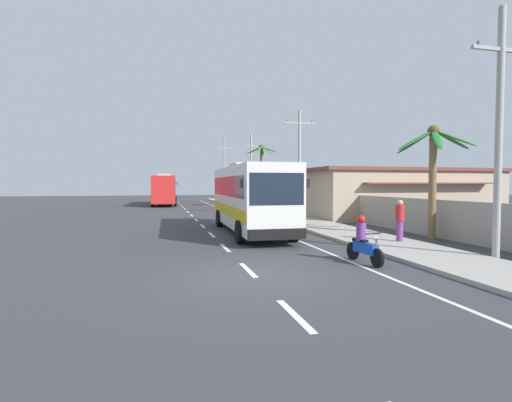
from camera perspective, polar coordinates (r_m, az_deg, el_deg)
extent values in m
plane|color=#3A3A3F|center=(11.10, -0.13, -11.13)|extent=(160.00, 160.00, 0.00)
cube|color=#A8A399|center=(22.67, 10.52, -3.96)|extent=(3.20, 90.00, 0.14)
cube|color=white|center=(8.09, 5.74, -16.38)|extent=(0.16, 2.00, 0.01)
cube|color=white|center=(11.96, -1.19, -10.11)|extent=(0.16, 2.00, 0.01)
cube|color=white|center=(15.99, -4.58, -6.89)|extent=(0.16, 2.00, 0.01)
cube|color=white|center=(20.08, -6.57, -4.96)|extent=(0.16, 2.00, 0.01)
cube|color=white|center=(24.20, -7.87, -3.69)|extent=(0.16, 2.00, 0.01)
cube|color=white|center=(28.34, -8.80, -2.78)|extent=(0.16, 2.00, 0.01)
cube|color=white|center=(32.49, -9.48, -2.11)|extent=(0.16, 2.00, 0.01)
cube|color=white|center=(36.65, -10.02, -1.58)|extent=(0.16, 2.00, 0.01)
cube|color=white|center=(40.81, -10.44, -1.17)|extent=(0.16, 2.00, 0.01)
cube|color=white|center=(44.97, -10.78, -0.83)|extent=(0.16, 2.00, 0.01)
cube|color=white|center=(49.14, -11.07, -0.55)|extent=(0.16, 2.00, 0.01)
cube|color=white|center=(53.31, -11.31, -0.31)|extent=(0.16, 2.00, 0.01)
cube|color=white|center=(57.48, -11.52, -0.11)|extent=(0.16, 2.00, 0.01)
cube|color=white|center=(26.35, -0.37, -3.15)|extent=(0.14, 70.00, 0.01)
cube|color=#9E998E|center=(27.85, 14.21, -1.01)|extent=(0.24, 60.00, 1.86)
cube|color=silver|center=(20.66, -0.96, 0.67)|extent=(2.68, 10.62, 3.11)
cube|color=#192333|center=(20.85, -1.07, 2.19)|extent=(2.70, 9.77, 1.00)
cube|color=#192333|center=(15.56, 3.08, 1.77)|extent=(2.28, 0.14, 1.31)
cube|color=yellow|center=(20.70, -0.95, -1.26)|extent=(2.71, 10.41, 0.56)
cube|color=black|center=(15.61, 3.16, -4.94)|extent=(2.43, 0.21, 0.44)
cube|color=#B7B7B7|center=(21.97, -1.68, 5.21)|extent=(1.41, 2.35, 0.28)
cube|color=black|center=(16.21, 7.71, 2.61)|extent=(0.12, 0.08, 0.36)
cube|color=black|center=(15.44, -2.20, 2.64)|extent=(0.12, 0.08, 0.36)
cylinder|color=black|center=(17.53, 5.49, -4.36)|extent=(0.34, 1.05, 1.04)
cylinder|color=black|center=(16.92, -2.36, -4.60)|extent=(0.34, 1.05, 1.04)
cylinder|color=black|center=(24.11, 0.29, -2.45)|extent=(0.34, 1.05, 1.04)
cylinder|color=black|center=(23.67, -5.44, -2.56)|extent=(0.34, 1.05, 1.04)
cube|color=red|center=(49.08, -13.31, 1.71)|extent=(3.13, 11.50, 3.14)
cube|color=#192333|center=(48.88, -13.32, 2.35)|extent=(3.11, 10.60, 1.00)
cube|color=#192333|center=(54.73, -13.12, 2.29)|extent=(2.38, 0.21, 1.32)
cube|color=red|center=(49.10, -13.30, 0.89)|extent=(3.15, 11.28, 0.57)
cube|color=black|center=(54.86, -13.09, 0.37)|extent=(2.54, 0.28, 0.44)
cube|color=#B7B7B7|center=(47.67, -13.38, 3.74)|extent=(1.54, 2.57, 0.28)
cube|color=black|center=(54.59, -14.67, 2.52)|extent=(0.12, 0.09, 0.36)
cube|color=black|center=(54.50, -11.58, 2.55)|extent=(0.12, 0.09, 0.36)
cylinder|color=black|center=(53.16, -14.51, 0.21)|extent=(0.37, 1.05, 1.04)
cylinder|color=black|center=(53.08, -11.78, 0.23)|extent=(0.37, 1.05, 1.04)
cylinder|color=black|center=(45.77, -15.01, -0.17)|extent=(0.37, 1.05, 1.04)
cylinder|color=black|center=(45.68, -11.84, -0.14)|extent=(0.37, 1.05, 1.04)
cylinder|color=black|center=(12.81, 17.43, -8.03)|extent=(0.15, 0.61, 0.60)
cylinder|color=black|center=(13.91, 14.09, -7.15)|extent=(0.17, 0.61, 0.60)
cube|color=#1947B2|center=(13.27, 15.82, -6.67)|extent=(0.33, 1.12, 0.36)
cube|color=black|center=(13.49, 15.11, -5.66)|extent=(0.29, 0.62, 0.12)
cylinder|color=gray|center=(12.85, 17.13, -6.63)|extent=(0.09, 0.32, 0.67)
cylinder|color=black|center=(12.87, 16.89, -4.64)|extent=(0.56, 0.09, 0.04)
sphere|color=#EAEACC|center=(12.79, 17.20, -5.32)|extent=(0.14, 0.14, 0.14)
cylinder|color=#75388E|center=(13.41, 15.24, -4.42)|extent=(0.32, 0.32, 0.60)
sphere|color=red|center=(13.36, 15.26, -2.60)|extent=(0.26, 0.26, 0.26)
cylinder|color=black|center=(28.77, -0.68, -2.08)|extent=(0.11, 0.60, 0.60)
cylinder|color=black|center=(30.08, -1.34, -1.88)|extent=(0.13, 0.60, 0.60)
cube|color=black|center=(29.36, -0.99, -1.56)|extent=(0.26, 1.10, 0.36)
cube|color=black|center=(29.64, -1.14, -1.13)|extent=(0.25, 0.60, 0.12)
cylinder|color=gray|center=(28.86, -0.74, -1.47)|extent=(0.07, 0.32, 0.67)
cylinder|color=black|center=(28.93, -0.79, -0.59)|extent=(0.56, 0.05, 0.04)
sphere|color=#EAEACC|center=(28.82, -0.73, -0.88)|extent=(0.14, 0.14, 0.14)
cylinder|color=black|center=(29.57, -1.11, -0.56)|extent=(0.32, 0.32, 0.59)
sphere|color=blue|center=(29.55, -1.11, 0.27)|extent=(0.26, 0.26, 0.26)
cylinder|color=#75388E|center=(17.87, 20.43, -4.19)|extent=(0.28, 0.28, 0.87)
cylinder|color=red|center=(17.80, 20.47, -1.70)|extent=(0.36, 0.36, 0.69)
sphere|color=tan|center=(17.77, 20.49, -0.23)|extent=(0.25, 0.25, 0.25)
cylinder|color=#9E9E99|center=(15.61, 32.21, 8.24)|extent=(0.24, 0.24, 8.56)
cube|color=#9E9E99|center=(16.16, 32.46, 18.33)|extent=(2.34, 0.12, 0.12)
cylinder|color=#4C4742|center=(15.56, 29.96, 19.49)|extent=(0.08, 0.08, 0.16)
cylinder|color=#9E9E99|center=(31.25, 6.43, 5.54)|extent=(0.24, 0.24, 8.52)
cube|color=#9E9E99|center=(31.58, 6.46, 11.35)|extent=(2.60, 0.12, 0.12)
cylinder|color=#4C4742|center=(31.25, 4.64, 11.67)|extent=(0.08, 0.08, 0.16)
cylinder|color=#4C4742|center=(31.97, 8.24, 11.45)|extent=(0.08, 0.08, 0.16)
cylinder|color=#9E9E99|center=(49.06, -0.73, 4.67)|extent=(0.24, 0.24, 8.87)
cube|color=#9E9E99|center=(49.26, -0.73, 8.16)|extent=(2.03, 0.12, 0.12)
cylinder|color=#4C4742|center=(49.09, -1.66, 8.32)|extent=(0.08, 0.08, 0.16)
cylinder|color=#4C4742|center=(49.47, 0.19, 8.27)|extent=(0.08, 0.08, 0.16)
cylinder|color=#9E9E99|center=(67.13, -4.65, 4.75)|extent=(0.24, 0.24, 10.40)
cube|color=#9E9E99|center=(67.36, -4.66, 7.85)|extent=(2.32, 0.12, 0.12)
cylinder|color=#4C4742|center=(67.23, -5.45, 7.96)|extent=(0.08, 0.08, 0.16)
cylinder|color=#4C4742|center=(67.53, -3.88, 7.94)|extent=(0.08, 0.08, 0.16)
cylinder|color=brown|center=(42.93, 0.78, 3.49)|extent=(0.27, 0.27, 6.65)
ellipsoid|color=#337F33|center=(43.45, 1.95, 7.61)|extent=(1.96, 0.58, 0.71)
ellipsoid|color=#337F33|center=(43.96, 0.89, 7.36)|extent=(0.98, 1.84, 0.99)
ellipsoid|color=#337F33|center=(43.77, -0.09, 7.57)|extent=(1.26, 1.85, 0.72)
ellipsoid|color=#337F33|center=(43.00, -0.41, 7.47)|extent=(1.87, 0.65, 0.99)
ellipsoid|color=#337F33|center=(42.20, 0.48, 7.64)|extent=(1.22, 1.82, 0.88)
ellipsoid|color=#337F33|center=(42.45, 1.60, 7.51)|extent=(1.19, 1.76, 1.03)
sphere|color=brown|center=(43.12, 0.78, 7.98)|extent=(0.56, 0.56, 0.56)
cylinder|color=brown|center=(19.94, 24.59, 2.01)|extent=(0.35, 0.35, 5.03)
ellipsoid|color=#28702D|center=(20.58, 26.90, 8.06)|extent=(1.95, 0.52, 0.98)
ellipsoid|color=#28702D|center=(21.02, 24.66, 8.22)|extent=(1.50, 1.79, 0.81)
ellipsoid|color=#28702D|center=(20.41, 22.33, 8.01)|extent=(1.20, 1.82, 1.10)
ellipsoid|color=#28702D|center=(19.50, 22.53, 8.33)|extent=(1.90, 0.41, 1.07)
ellipsoid|color=#28702D|center=(19.17, 25.18, 8.23)|extent=(1.19, 1.79, 1.17)
ellipsoid|color=#28702D|center=(19.69, 27.24, 8.30)|extent=(1.23, 1.87, 0.99)
sphere|color=brown|center=(20.09, 24.73, 9.35)|extent=(0.56, 0.56, 0.56)
cube|color=tan|center=(32.72, 20.04, 0.92)|extent=(14.37, 7.12, 3.56)
cube|color=brown|center=(32.73, 20.09, 4.24)|extent=(15.24, 7.55, 0.24)
cube|color=brown|center=(29.56, 24.33, 2.41)|extent=(10.06, 0.80, 0.10)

